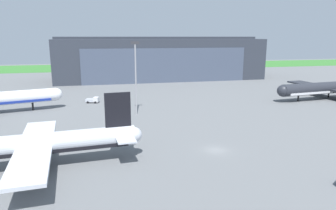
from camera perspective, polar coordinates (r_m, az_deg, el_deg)
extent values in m
plane|color=slate|center=(63.61, 8.89, -8.26)|extent=(440.00, 440.00, 0.00)
cube|color=#387A31|center=(238.95, -7.45, 7.07)|extent=(440.00, 56.00, 0.08)
cube|color=#2D333D|center=(168.64, -1.52, 8.52)|extent=(107.59, 33.20, 21.16)
cube|color=#424C60|center=(152.48, -0.26, 7.29)|extent=(81.77, 0.30, 16.93)
cube|color=#2D333D|center=(168.23, -1.54, 12.32)|extent=(107.59, 7.97, 1.20)
sphere|color=white|center=(104.38, -19.98, 1.89)|extent=(3.89, 3.89, 3.89)
cylinder|color=black|center=(104.42, -23.73, -0.24)|extent=(0.56, 0.56, 2.46)
cylinder|color=silver|center=(58.42, -24.17, -6.70)|extent=(36.55, 6.69, 3.76)
sphere|color=silver|center=(58.89, -6.28, -5.49)|extent=(2.93, 2.93, 2.93)
cube|color=black|center=(58.75, -24.08, -7.66)|extent=(33.65, 6.49, 0.66)
cube|color=black|center=(57.07, -9.27, -0.87)|extent=(4.74, 0.78, 6.39)
cube|color=silver|center=(61.10, -8.83, -4.53)|extent=(3.69, 5.51, 0.28)
cube|color=silver|center=(55.77, -7.93, -6.17)|extent=(3.69, 5.51, 0.28)
cube|color=silver|center=(66.46, -22.73, -4.73)|extent=(6.99, 15.20, 0.56)
cube|color=silver|center=(50.63, -24.33, -10.21)|extent=(6.99, 15.20, 0.56)
cylinder|color=gray|center=(65.82, -23.42, -6.18)|extent=(3.73, 2.35, 2.07)
cylinder|color=gray|center=(52.33, -24.93, -11.11)|extent=(3.73, 2.35, 2.07)
cylinder|color=black|center=(61.11, -22.34, -8.77)|extent=(0.56, 0.56, 2.39)
cylinder|color=black|center=(57.45, -22.65, -10.16)|extent=(0.56, 0.56, 2.39)
cylinder|color=#282B33|center=(127.90, 27.90, 2.88)|extent=(42.69, 8.74, 4.27)
sphere|color=#282B33|center=(113.44, 20.50, 2.49)|extent=(4.09, 4.09, 4.09)
cube|color=silver|center=(128.07, 27.85, 2.36)|extent=(39.32, 8.42, 0.75)
cube|color=#282B33|center=(136.07, 24.85, 3.45)|extent=(8.80, 19.87, 0.56)
cylinder|color=gray|center=(134.63, 24.99, 2.71)|extent=(4.28, 2.76, 2.35)
cylinder|color=black|center=(118.37, 22.94, 1.13)|extent=(0.56, 0.56, 2.04)
cylinder|color=black|center=(131.12, 27.57, 1.72)|extent=(0.56, 0.56, 2.04)
cube|color=silver|center=(109.25, -13.14, 1.01)|extent=(2.20, 2.54, 1.65)
cube|color=#B7BCC6|center=(109.98, -14.21, 0.86)|extent=(3.22, 2.86, 1.02)
cylinder|color=black|center=(108.34, -13.32, 0.46)|extent=(0.77, 0.46, 0.73)
cylinder|color=black|center=(110.52, -12.96, 0.71)|extent=(0.77, 0.46, 0.73)
cylinder|color=black|center=(109.16, -14.63, 0.47)|extent=(0.77, 0.46, 0.73)
cylinder|color=black|center=(111.32, -14.24, 0.72)|extent=(0.77, 0.46, 0.73)
cylinder|color=#99999E|center=(89.57, -5.97, 4.61)|extent=(0.44, 0.44, 20.32)
cube|color=#333338|center=(88.75, -6.13, 11.38)|extent=(2.40, 0.50, 0.80)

